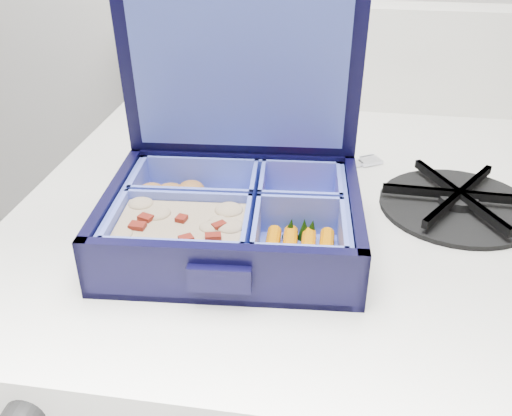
# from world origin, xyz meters

# --- Properties ---
(bento_box) EXTENTS (0.25, 0.20, 0.06)m
(bento_box) POSITION_xyz_m (0.32, 1.53, 1.00)
(bento_box) COLOR black
(bento_box) RESTS_ON stove
(burner_grate) EXTENTS (0.17, 0.17, 0.02)m
(burner_grate) POSITION_xyz_m (0.54, 1.64, 0.98)
(burner_grate) COLOR black
(burner_grate) RESTS_ON stove
(burner_grate_rear) EXTENTS (0.20, 0.20, 0.02)m
(burner_grate_rear) POSITION_xyz_m (0.22, 1.78, 0.98)
(burner_grate_rear) COLOR black
(burner_grate_rear) RESTS_ON stove
(fork) EXTENTS (0.16, 0.10, 0.01)m
(fork) POSITION_xyz_m (0.38, 1.70, 0.97)
(fork) COLOR silver
(fork) RESTS_ON stove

